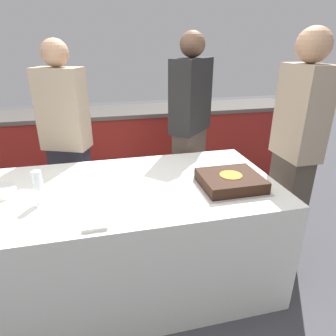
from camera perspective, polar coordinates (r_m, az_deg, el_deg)
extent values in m
plane|color=#424247|center=(2.35, -9.35, -20.64)|extent=(14.00, 14.00, 0.00)
cube|color=maroon|center=(3.48, -11.96, 2.87)|extent=(4.40, 0.55, 0.88)
cube|color=#4C4742|center=(3.36, -12.61, 10.26)|extent=(4.40, 0.58, 0.04)
cube|color=white|center=(2.11, -10.03, -13.09)|extent=(2.12, 0.99, 0.77)
cube|color=#B7B2AD|center=(1.94, 11.70, -3.37)|extent=(0.41, 0.37, 0.00)
cube|color=black|center=(1.92, 11.79, -2.35)|extent=(0.37, 0.33, 0.07)
cylinder|color=orange|center=(1.91, 11.89, -1.31)|extent=(0.14, 0.14, 0.00)
cylinder|color=white|center=(1.86, -22.94, -5.98)|extent=(0.06, 0.06, 0.00)
cylinder|color=white|center=(1.84, -23.14, -4.85)|extent=(0.01, 0.01, 0.08)
cylinder|color=white|center=(1.80, -23.60, -2.17)|extent=(0.05, 0.05, 0.11)
cylinder|color=white|center=(2.18, 6.06, 0.10)|extent=(0.17, 0.17, 0.00)
cube|color=white|center=(1.55, -13.73, -10.52)|extent=(0.12, 0.10, 0.02)
cube|color=#4C4238|center=(2.80, 3.94, -1.66)|extent=(0.36, 0.37, 0.89)
cube|color=black|center=(2.58, 4.40, 13.52)|extent=(0.43, 0.44, 0.60)
sphere|color=brown|center=(2.55, 4.69, 22.47)|extent=(0.20, 0.20, 0.20)
cube|color=#4C4238|center=(2.46, 21.33, -7.36)|extent=(0.16, 0.29, 0.86)
cube|color=tan|center=(2.21, 24.13, 9.57)|extent=(0.20, 0.34, 0.62)
sphere|color=tan|center=(2.16, 26.03, 20.35)|extent=(0.22, 0.22, 0.22)
cube|color=#282833|center=(2.72, -17.48, -4.39)|extent=(0.34, 0.26, 0.82)
cube|color=tan|center=(2.49, -19.47, 10.48)|extent=(0.41, 0.32, 0.62)
sphere|color=tan|center=(2.44, -20.80, 19.86)|extent=(0.20, 0.20, 0.20)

